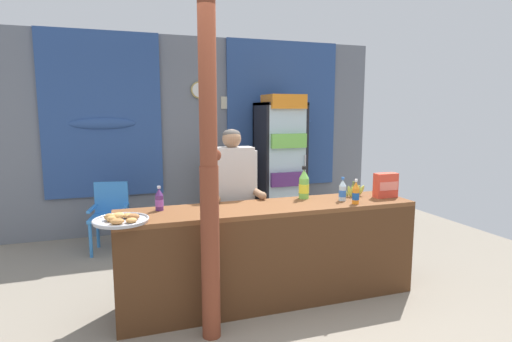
% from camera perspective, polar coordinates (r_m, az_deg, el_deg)
% --- Properties ---
extents(ground_plane, '(7.80, 7.80, 0.00)m').
position_cam_1_polar(ground_plane, '(4.75, -3.05, -13.41)').
color(ground_plane, gray).
extents(back_wall_curtained, '(5.58, 0.22, 2.83)m').
position_cam_1_polar(back_wall_curtained, '(6.22, -7.69, 5.45)').
color(back_wall_curtained, slate).
rests_on(back_wall_curtained, ground).
extents(stall_counter, '(2.74, 0.59, 0.90)m').
position_cam_1_polar(stall_counter, '(3.76, 2.54, -10.32)').
color(stall_counter, brown).
rests_on(stall_counter, ground).
extents(timber_post, '(0.17, 0.14, 2.71)m').
position_cam_1_polar(timber_post, '(3.07, -6.54, -0.34)').
color(timber_post, brown).
rests_on(timber_post, ground).
extents(drink_fridge, '(0.64, 0.67, 1.99)m').
position_cam_1_polar(drink_fridge, '(6.07, 3.42, 1.91)').
color(drink_fridge, black).
rests_on(drink_fridge, ground).
extents(bottle_shelf_rack, '(0.48, 0.28, 1.16)m').
position_cam_1_polar(bottle_shelf_rack, '(6.01, -4.21, -2.76)').
color(bottle_shelf_rack, brown).
rests_on(bottle_shelf_rack, ground).
extents(plastic_lawn_chair, '(0.51, 0.51, 0.86)m').
position_cam_1_polar(plastic_lawn_chair, '(5.54, -19.59, -5.39)').
color(plastic_lawn_chair, '#3884D6').
rests_on(plastic_lawn_chair, ground).
extents(shopkeeper, '(0.54, 0.42, 1.58)m').
position_cam_1_polar(shopkeeper, '(4.17, -3.31, -2.19)').
color(shopkeeper, '#28282D').
rests_on(shopkeeper, ground).
extents(soda_bottle_lime_soda, '(0.10, 0.10, 0.32)m').
position_cam_1_polar(soda_bottle_lime_soda, '(4.07, 6.67, -1.91)').
color(soda_bottle_lime_soda, '#75C64C').
rests_on(soda_bottle_lime_soda, stall_counter).
extents(soda_bottle_grape_soda, '(0.07, 0.07, 0.22)m').
position_cam_1_polar(soda_bottle_grape_soda, '(3.66, -13.29, -3.95)').
color(soda_bottle_grape_soda, '#56286B').
rests_on(soda_bottle_grape_soda, stall_counter).
extents(soda_bottle_orange_soda, '(0.07, 0.07, 0.23)m').
position_cam_1_polar(soda_bottle_orange_soda, '(3.92, 13.68, -3.04)').
color(soda_bottle_orange_soda, orange).
rests_on(soda_bottle_orange_soda, stall_counter).
extents(soda_bottle_water, '(0.07, 0.07, 0.23)m').
position_cam_1_polar(soda_bottle_water, '(4.03, 11.92, -2.69)').
color(soda_bottle_water, silver).
rests_on(soda_bottle_water, stall_counter).
extents(snack_box_crackers, '(0.23, 0.11, 0.24)m').
position_cam_1_polar(snack_box_crackers, '(4.30, 17.56, -1.90)').
color(snack_box_crackers, '#E5422D').
rests_on(snack_box_crackers, stall_counter).
extents(pastry_tray, '(0.43, 0.43, 0.07)m').
position_cam_1_polar(pastry_tray, '(3.36, -18.24, -6.44)').
color(pastry_tray, '#BCBCC1').
rests_on(pastry_tray, stall_counter).
extents(banana_bunch, '(0.27, 0.06, 0.16)m').
position_cam_1_polar(banana_bunch, '(4.26, 13.41, -2.67)').
color(banana_bunch, '#B7C647').
rests_on(banana_bunch, stall_counter).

